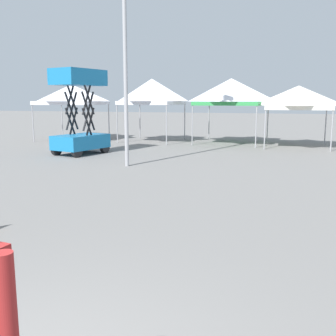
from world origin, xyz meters
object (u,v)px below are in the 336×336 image
at_px(canopy_tent_behind_right, 72,95).
at_px(canopy_tent_center, 152,92).
at_px(canopy_tent_behind_center, 231,92).
at_px(scissor_lift, 80,128).
at_px(canopy_tent_behind_left, 298,98).
at_px(light_pole_near_lift, 124,5).

bearing_deg(canopy_tent_behind_right, canopy_tent_center, 8.05).
xyz_separation_m(canopy_tent_behind_center, scissor_lift, (-5.41, -6.41, -1.63)).
bearing_deg(canopy_tent_behind_center, scissor_lift, -130.16).
relative_size(canopy_tent_center, canopy_tent_behind_left, 1.08).
xyz_separation_m(canopy_tent_center, scissor_lift, (-1.03, -6.06, -1.66)).
bearing_deg(canopy_tent_behind_right, scissor_lift, -55.50).
relative_size(canopy_tent_behind_right, light_pole_near_lift, 0.37).
bearing_deg(canopy_tent_behind_center, light_pole_near_lift, -104.22).
xyz_separation_m(canopy_tent_behind_left, scissor_lift, (-8.85, -5.78, -1.32)).
bearing_deg(canopy_tent_behind_left, canopy_tent_behind_right, -178.21).
distance_m(canopy_tent_behind_left, scissor_lift, 10.65).
distance_m(canopy_tent_center, canopy_tent_behind_left, 7.83).
relative_size(canopy_tent_behind_right, canopy_tent_behind_center, 1.00).
xyz_separation_m(canopy_tent_behind_left, light_pole_near_lift, (-5.64, -8.07, 3.02)).
xyz_separation_m(canopy_tent_center, canopy_tent_behind_center, (4.38, 0.35, -0.03)).
distance_m(canopy_tent_behind_right, canopy_tent_center, 4.78).
height_order(canopy_tent_behind_center, light_pole_near_lift, light_pole_near_lift).
xyz_separation_m(canopy_tent_behind_center, canopy_tent_behind_left, (3.44, -0.63, -0.31)).
bearing_deg(scissor_lift, canopy_tent_behind_left, 33.17).
relative_size(canopy_tent_behind_right, scissor_lift, 0.99).
relative_size(canopy_tent_behind_right, canopy_tent_behind_left, 1.11).
distance_m(canopy_tent_behind_center, scissor_lift, 8.55).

